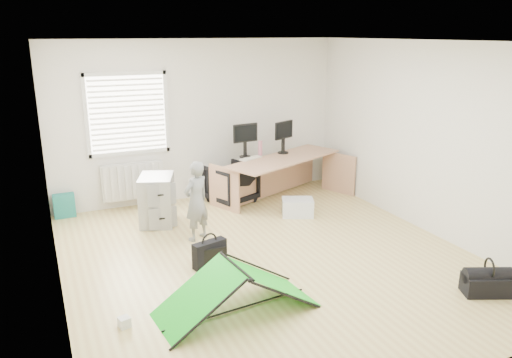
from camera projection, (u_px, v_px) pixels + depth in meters
name	position (u px, v px, depth m)	size (l,w,h in m)	color
ground	(269.00, 257.00, 6.45)	(5.50, 5.50, 0.00)	tan
back_wall	(199.00, 121.00, 8.47)	(5.00, 0.02, 2.70)	silver
window	(127.00, 114.00, 7.91)	(1.20, 0.06, 1.20)	silver
radiator	(133.00, 181.00, 8.19)	(1.00, 0.12, 0.60)	silver
desk	(284.00, 179.00, 8.52)	(2.23, 0.71, 0.76)	tan
filing_cabinet	(157.00, 200.00, 7.51)	(0.48, 0.64, 0.74)	#95979A
monitor_left	(245.00, 145.00, 8.39)	(0.44, 0.10, 0.42)	black
monitor_right	(283.00, 142.00, 8.68)	(0.44, 0.09, 0.42)	black
keyboard	(251.00, 158.00, 8.35)	(0.43, 0.15, 0.02)	beige
thermos	(260.00, 148.00, 8.54)	(0.07, 0.07, 0.26)	#B9687A
office_chair	(231.00, 183.00, 8.47)	(0.71, 0.73, 0.67)	black
person	(196.00, 201.00, 6.86)	(0.41, 0.27, 1.13)	gray
kite	(237.00, 288.00, 5.15)	(1.65, 0.73, 0.51)	#11BB1B
storage_crate	(298.00, 207.00, 7.89)	(0.48, 0.34, 0.27)	silver
tote_bag	(64.00, 206.00, 7.80)	(0.32, 0.14, 0.38)	#1C7A72
laptop_bag	(210.00, 254.00, 6.17)	(0.44, 0.13, 0.33)	black
white_box	(124.00, 322.00, 4.92)	(0.11, 0.11, 0.11)	silver
duffel_bag	(487.00, 285.00, 5.52)	(0.52, 0.26, 0.23)	black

